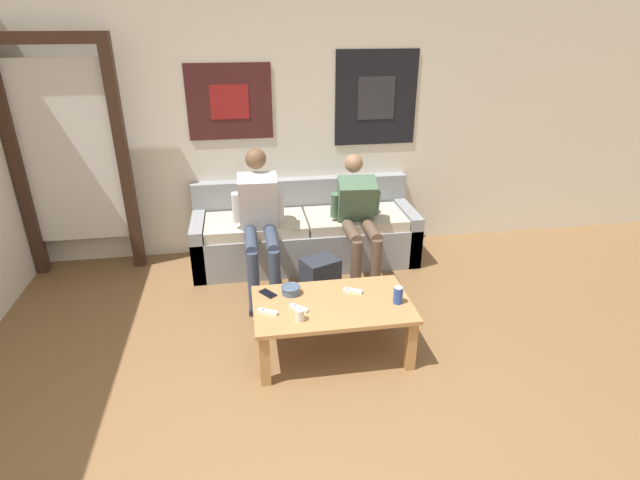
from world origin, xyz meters
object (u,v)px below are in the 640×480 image
at_px(person_seated_adult, 259,217).
at_px(game_controller_far_center, 268,312).
at_px(game_controller_near_right, 353,291).
at_px(backpack, 321,281).
at_px(drink_can_blue, 398,295).
at_px(pillar_candle, 300,315).
at_px(game_controller_near_left, 299,308).
at_px(ceramic_bowl, 291,289).
at_px(person_seated_teen, 358,215).
at_px(cell_phone, 268,293).
at_px(coffee_table, 332,311).
at_px(couch, 305,234).

bearing_deg(person_seated_adult, game_controller_far_center, -90.74).
bearing_deg(game_controller_near_right, backpack, 102.65).
height_order(backpack, game_controller_far_center, game_controller_far_center).
bearing_deg(game_controller_near_right, drink_can_blue, -34.75).
distance_m(pillar_candle, game_controller_near_right, 0.53).
bearing_deg(game_controller_near_left, ceramic_bowl, 97.75).
bearing_deg(pillar_candle, game_controller_far_center, 149.79).
distance_m(person_seated_teen, drink_can_blue, 1.25).
relative_size(ceramic_bowl, cell_phone, 0.95).
bearing_deg(pillar_candle, game_controller_near_right, 35.33).
bearing_deg(coffee_table, game_controller_far_center, -171.96).
distance_m(couch, person_seated_teen, 0.66).
distance_m(game_controller_near_left, game_controller_near_right, 0.45).
relative_size(coffee_table, person_seated_teen, 1.01).
xyz_separation_m(couch, ceramic_bowl, (-0.29, -1.37, 0.18)).
bearing_deg(cell_phone, person_seated_teen, 47.39).
bearing_deg(ceramic_bowl, couch, 78.21).
height_order(person_seated_adult, game_controller_near_right, person_seated_adult).
xyz_separation_m(coffee_table, pillar_candle, (-0.25, -0.18, 0.11)).
xyz_separation_m(person_seated_adult, person_seated_teen, (0.90, 0.03, -0.05)).
bearing_deg(cell_phone, drink_can_blue, -16.51).
relative_size(person_seated_teen, game_controller_near_left, 8.46).
height_order(coffee_table, person_seated_adult, person_seated_adult).
relative_size(ceramic_bowl, game_controller_near_left, 1.09).
distance_m(ceramic_bowl, drink_can_blue, 0.77).
bearing_deg(drink_can_blue, game_controller_near_right, 145.25).
bearing_deg(ceramic_bowl, pillar_candle, -86.88).
xyz_separation_m(couch, game_controller_far_center, (-0.47, -1.60, 0.15)).
height_order(pillar_candle, game_controller_near_right, pillar_candle).
bearing_deg(couch, game_controller_near_left, -99.11).
distance_m(person_seated_adult, ceramic_bowl, 1.00).
xyz_separation_m(person_seated_teen, pillar_candle, (-0.71, -1.35, -0.14)).
xyz_separation_m(coffee_table, person_seated_adult, (-0.44, 1.14, 0.30)).
bearing_deg(game_controller_near_right, cell_phone, 173.44).
bearing_deg(game_controller_near_right, person_seated_teen, 74.93).
xyz_separation_m(drink_can_blue, game_controller_near_right, (-0.28, 0.19, -0.05)).
height_order(person_seated_adult, pillar_candle, person_seated_adult).
bearing_deg(ceramic_bowl, coffee_table, -32.13).
relative_size(pillar_candle, game_controller_near_right, 0.66).
distance_m(game_controller_near_right, game_controller_far_center, 0.66).
xyz_separation_m(coffee_table, ceramic_bowl, (-0.27, 0.17, 0.10)).
relative_size(couch, cell_phone, 14.57).
distance_m(coffee_table, game_controller_near_left, 0.26).
height_order(backpack, game_controller_near_left, game_controller_near_left).
height_order(ceramic_bowl, drink_can_blue, drink_can_blue).
height_order(coffee_table, game_controller_near_left, game_controller_near_left).
relative_size(pillar_candle, game_controller_far_center, 0.66).
relative_size(game_controller_near_right, game_controller_far_center, 1.00).
bearing_deg(game_controller_near_left, pillar_candle, -94.77).
relative_size(couch, person_seated_adult, 1.80).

